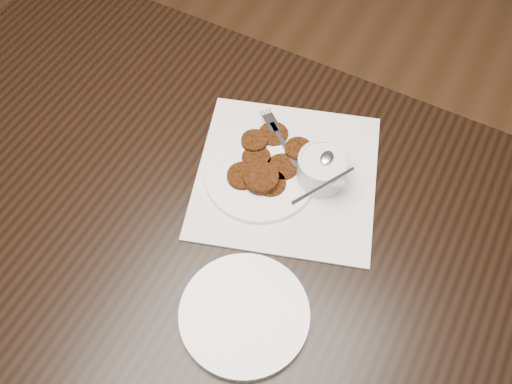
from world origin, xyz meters
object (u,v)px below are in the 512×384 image
napkin (286,176)px  sauce_ramekin (324,159)px  table (217,301)px  plate_empty (244,314)px  plate_with_patty (260,173)px

napkin → sauce_ramekin: 0.09m
table → plate_empty: bearing=-39.0°
napkin → sauce_ramekin: sauce_ramekin is taller
table → sauce_ramekin: size_ratio=11.27×
table → sauce_ramekin: sauce_ramekin is taller
napkin → plate_with_patty: size_ratio=1.60×
napkin → plate_empty: size_ratio=1.57×
sauce_ramekin → plate_empty: bearing=-89.7°
plate_with_patty → plate_empty: 0.27m
table → napkin: 0.42m
plate_empty → sauce_ramekin: bearing=90.3°
sauce_ramekin → napkin: bearing=-159.5°
sauce_ramekin → plate_with_patty: bearing=-155.1°
table → plate_with_patty: size_ratio=6.88×
table → napkin: (0.08, 0.16, 0.38)m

